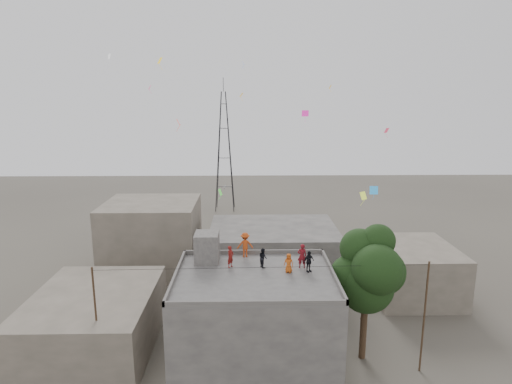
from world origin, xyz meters
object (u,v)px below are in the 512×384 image
person_red_adult (302,256)px  person_dark_adult (309,261)px  tree (369,272)px  transmission_tower (224,152)px  stair_head_box (207,247)px

person_red_adult → person_dark_adult: 0.76m
tree → person_dark_adult: bearing=179.1°
tree → person_red_adult: tree is taller
transmission_tower → person_red_adult: bearing=-79.6°
stair_head_box → tree: bearing=-10.7°
tree → person_dark_adult: 3.96m
stair_head_box → person_dark_adult: size_ratio=1.43×
tree → person_red_adult: (-4.25, 0.72, 0.82)m
tree → person_red_adult: 4.38m
person_red_adult → person_dark_adult: bearing=117.7°
tree → person_red_adult: size_ratio=5.55×
stair_head_box → person_dark_adult: stair_head_box is taller
tree → stair_head_box: bearing=169.3°
transmission_tower → person_dark_adult: 40.11m
tree → transmission_tower: size_ratio=0.45×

